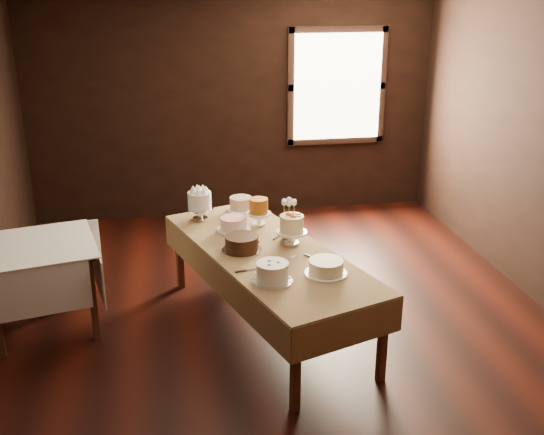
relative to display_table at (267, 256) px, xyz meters
The scene contains 21 objects.
floor 0.69m from the display_table, ahead, with size 5.00×6.00×0.01m, color black.
wall_back 3.08m from the display_table, 88.60° to the left, with size 5.00×0.02×2.80m, color black.
wall_front 3.09m from the display_table, 88.60° to the right, with size 5.00×0.02×2.80m, color black.
window 3.37m from the display_table, 64.94° to the left, with size 1.10×0.05×1.30m, color #FFEABF.
display_table is the anchor object (origin of this frame).
side_table 1.93m from the display_table, 169.82° to the left, with size 1.10×1.10×0.78m.
cake_meringue 0.99m from the display_table, 121.26° to the left, with size 0.29×0.29×0.28m.
cake_speckled 1.04m from the display_table, 95.23° to the left, with size 0.27×0.27×0.13m.
cake_lattice 0.56m from the display_table, 114.48° to the left, with size 0.33×0.33×0.11m.
cake_caramel 0.62m from the display_table, 88.29° to the left, with size 0.23×0.23×0.26m.
cake_chocolate 0.24m from the display_table, behind, with size 0.34×0.34×0.13m.
cake_flowers 0.30m from the display_table, 23.67° to the left, with size 0.29×0.29×0.27m.
cake_swirl 0.61m from the display_table, 95.67° to the right, with size 0.31×0.31×0.15m.
cake_cream 0.65m from the display_table, 55.13° to the right, with size 0.35×0.35×0.11m.
cake_server_a 0.27m from the display_table, 52.91° to the right, with size 0.24×0.03×0.01m, color silver.
cake_server_b 0.48m from the display_table, 37.11° to the right, with size 0.24×0.03×0.01m, color silver.
cake_server_c 0.33m from the display_table, 123.53° to the left, with size 0.24×0.03×0.01m, color silver.
cake_server_d 0.39m from the display_table, 60.95° to the left, with size 0.24×0.03×0.01m, color silver.
cake_server_e 0.40m from the display_table, 113.19° to the right, with size 0.24×0.03×0.01m, color silver.
flower_vase 0.37m from the display_table, 47.69° to the left, with size 0.14×0.14×0.14m, color #2D2823.
flower_bouquet 0.47m from the display_table, 47.69° to the left, with size 0.14×0.14×0.20m, color white, non-canonical shape.
Camera 1 is at (-0.86, -4.83, 2.86)m, focal length 42.14 mm.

